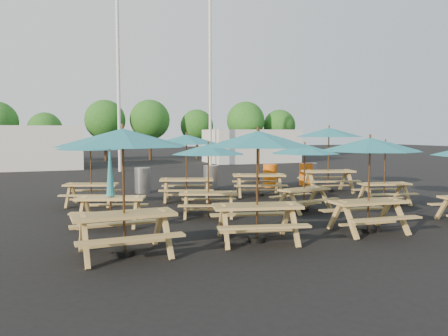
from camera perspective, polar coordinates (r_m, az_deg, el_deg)
name	(u,v)px	position (r m, az deg, el deg)	size (l,w,h in m)	color
ground	(240,205)	(14.25, 2.16, -4.87)	(120.00, 120.00, 0.00)	black
picnic_unit_0	(123,143)	(8.43, -13.09, 3.16)	(2.60, 2.60, 2.45)	#A27F48
picnic_unit_1	(110,191)	(11.41, -14.61, -2.87)	(2.09, 1.95, 2.17)	#A27F48
picnic_unit_2	(90,148)	(14.62, -17.07, 2.54)	(2.77, 2.77, 2.13)	#A27F48
picnic_unit_3	(258,144)	(9.31, 4.40, 3.15)	(2.95, 2.95, 2.41)	#A27F48
picnic_unit_4	(208,152)	(12.15, -2.07, 2.05)	(2.69, 2.69, 2.06)	#A27F48
picnic_unit_5	(186,142)	(14.99, -4.95, 3.38)	(2.97, 2.97, 2.31)	#A27F48
picnic_unit_6	(370,149)	(10.74, 18.51, 2.40)	(2.46, 2.46, 2.25)	#A27F48
picnic_unit_7	(305,152)	(13.23, 10.50, 2.08)	(2.45, 2.45, 2.03)	#A27F48
picnic_unit_8	(259,139)	(16.13, 4.61, 3.85)	(3.17, 3.17, 2.44)	#A27F48
picnic_unit_10	(385,149)	(15.23, 20.32, 2.39)	(2.57, 2.57, 2.09)	#A27F48
picnic_unit_11	(329,135)	(17.71, 13.54, 4.19)	(3.17, 3.17, 2.57)	#A27F48
waste_bin_0	(143,180)	(17.38, -10.59, -1.59)	(0.61, 0.61, 0.99)	gray
waste_bin_1	(211,177)	(18.23, -1.74, -1.22)	(0.61, 0.61, 0.99)	gray
waste_bin_2	(270,176)	(19.09, 6.03, -0.98)	(0.61, 0.61, 0.99)	orange
waste_bin_3	(306,174)	(19.89, 10.68, -0.81)	(0.61, 0.61, 0.99)	orange
waste_bin_4	(310,174)	(20.09, 11.19, -0.77)	(0.61, 0.61, 0.99)	gray
mast_0	(118,72)	(27.41, -13.65, 12.15)	(0.20, 0.20, 12.00)	silver
mast_1	(210,80)	(30.83, -1.82, 11.42)	(0.20, 0.20, 12.00)	silver
event_tent_0	(16,148)	(31.05, -25.50, 2.42)	(8.00, 4.00, 2.80)	silver
event_tent_1	(251,146)	(35.09, 3.56, 2.90)	(7.00, 4.00, 2.60)	silver
tree_2	(45,129)	(36.60, -22.34, 4.71)	(2.59, 2.59, 3.93)	#382314
tree_3	(105,120)	(37.85, -15.26, 6.06)	(3.36, 3.36, 5.09)	#382314
tree_4	(150,120)	(37.94, -9.67, 6.23)	(3.41, 3.41, 5.17)	#382314
tree_5	(197,126)	(39.40, -3.57, 5.52)	(2.94, 2.94, 4.45)	#382314
tree_6	(246,121)	(39.15, 2.86, 6.19)	(3.38, 3.38, 5.13)	#382314
tree_7	(279,126)	(40.65, 7.24, 5.49)	(2.95, 2.95, 4.48)	#382314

